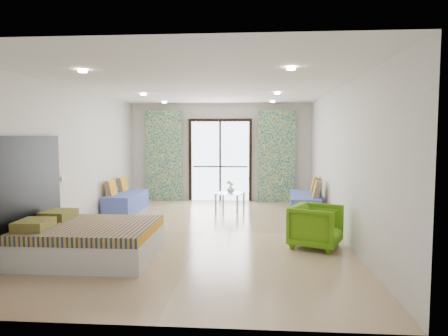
# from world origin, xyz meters

# --- Properties ---
(floor) EXTENTS (5.00, 7.50, 0.01)m
(floor) POSITION_xyz_m (0.00, 0.00, 0.00)
(floor) COLOR tan
(floor) RESTS_ON ground
(ceiling) EXTENTS (5.00, 7.50, 0.01)m
(ceiling) POSITION_xyz_m (0.00, 0.00, 2.70)
(ceiling) COLOR silver
(ceiling) RESTS_ON ground
(wall_back) EXTENTS (5.00, 0.01, 2.70)m
(wall_back) POSITION_xyz_m (0.00, 3.75, 1.35)
(wall_back) COLOR silver
(wall_back) RESTS_ON ground
(wall_front) EXTENTS (5.00, 0.01, 2.70)m
(wall_front) POSITION_xyz_m (0.00, -3.75, 1.35)
(wall_front) COLOR silver
(wall_front) RESTS_ON ground
(wall_left) EXTENTS (0.01, 7.50, 2.70)m
(wall_left) POSITION_xyz_m (-2.50, 0.00, 1.35)
(wall_left) COLOR silver
(wall_left) RESTS_ON ground
(wall_right) EXTENTS (0.01, 7.50, 2.70)m
(wall_right) POSITION_xyz_m (2.50, 0.00, 1.35)
(wall_right) COLOR silver
(wall_right) RESTS_ON ground
(balcony_door) EXTENTS (1.76, 0.08, 2.28)m
(balcony_door) POSITION_xyz_m (0.00, 3.72, 1.26)
(balcony_door) COLOR black
(balcony_door) RESTS_ON floor
(balcony_rail) EXTENTS (1.52, 0.03, 0.04)m
(balcony_rail) POSITION_xyz_m (0.00, 3.73, 0.95)
(balcony_rail) COLOR #595451
(balcony_rail) RESTS_ON balcony_door
(curtain_left) EXTENTS (1.00, 0.10, 2.50)m
(curtain_left) POSITION_xyz_m (-1.55, 3.57, 1.25)
(curtain_left) COLOR silver
(curtain_left) RESTS_ON floor
(curtain_right) EXTENTS (1.00, 0.10, 2.50)m
(curtain_right) POSITION_xyz_m (1.55, 3.57, 1.25)
(curtain_right) COLOR silver
(curtain_right) RESTS_ON floor
(downlight_a) EXTENTS (0.12, 0.12, 0.02)m
(downlight_a) POSITION_xyz_m (-1.40, -2.00, 2.67)
(downlight_a) COLOR #FFE0B2
(downlight_a) RESTS_ON ceiling
(downlight_b) EXTENTS (0.12, 0.12, 0.02)m
(downlight_b) POSITION_xyz_m (1.40, -2.00, 2.67)
(downlight_b) COLOR #FFE0B2
(downlight_b) RESTS_ON ceiling
(downlight_c) EXTENTS (0.12, 0.12, 0.02)m
(downlight_c) POSITION_xyz_m (-1.40, 1.00, 2.67)
(downlight_c) COLOR #FFE0B2
(downlight_c) RESTS_ON ceiling
(downlight_d) EXTENTS (0.12, 0.12, 0.02)m
(downlight_d) POSITION_xyz_m (1.40, 1.00, 2.67)
(downlight_d) COLOR #FFE0B2
(downlight_d) RESTS_ON ceiling
(downlight_e) EXTENTS (0.12, 0.12, 0.02)m
(downlight_e) POSITION_xyz_m (-1.40, 3.00, 2.67)
(downlight_e) COLOR #FFE0B2
(downlight_e) RESTS_ON ceiling
(downlight_f) EXTENTS (0.12, 0.12, 0.02)m
(downlight_f) POSITION_xyz_m (1.40, 3.00, 2.67)
(downlight_f) COLOR #FFE0B2
(downlight_f) RESTS_ON ceiling
(headboard) EXTENTS (0.06, 2.10, 1.50)m
(headboard) POSITION_xyz_m (-2.46, -1.74, 1.05)
(headboard) COLOR black
(headboard) RESTS_ON floor
(switch_plate) EXTENTS (0.02, 0.10, 0.10)m
(switch_plate) POSITION_xyz_m (-2.47, -0.49, 1.05)
(switch_plate) COLOR silver
(switch_plate) RESTS_ON wall_left
(bed) EXTENTS (1.85, 1.51, 0.64)m
(bed) POSITION_xyz_m (-1.48, -1.74, 0.27)
(bed) COLOR silver
(bed) RESTS_ON floor
(daybed_left) EXTENTS (0.66, 1.62, 0.79)m
(daybed_left) POSITION_xyz_m (-2.11, 1.91, 0.25)
(daybed_left) COLOR #4A5CB1
(daybed_left) RESTS_ON floor
(daybed_right) EXTENTS (0.80, 1.74, 0.83)m
(daybed_right) POSITION_xyz_m (2.12, 1.79, 0.26)
(daybed_right) COLOR #4A5CB1
(daybed_right) RESTS_ON floor
(coffee_table) EXTENTS (0.76, 0.76, 0.72)m
(coffee_table) POSITION_xyz_m (0.35, 2.32, 0.37)
(coffee_table) COLOR silver
(coffee_table) RESTS_ON floor
(vase) EXTENTS (0.22, 0.23, 0.19)m
(vase) POSITION_xyz_m (0.37, 2.33, 0.51)
(vase) COLOR white
(vase) RESTS_ON coffee_table
(armchair) EXTENTS (0.93, 0.96, 0.76)m
(armchair) POSITION_xyz_m (1.93, -0.91, 0.38)
(armchair) COLOR #579713
(armchair) RESTS_ON floor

